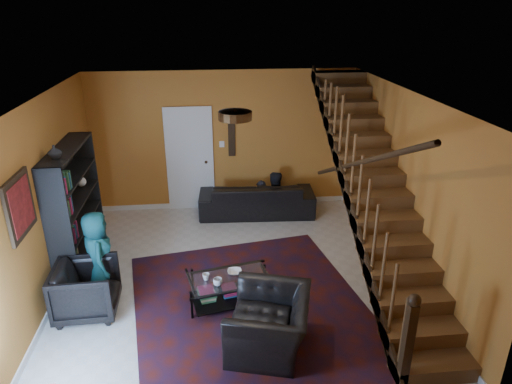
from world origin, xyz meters
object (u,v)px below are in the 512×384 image
at_px(sofa, 257,198).
at_px(coffee_table, 230,289).
at_px(bookshelf, 76,212).
at_px(armchair_right, 269,323).
at_px(armchair_left, 87,290).

distance_m(sofa, coffee_table, 3.06).
xyz_separation_m(bookshelf, coffee_table, (2.29, -1.27, -0.72)).
xyz_separation_m(armchair_right, coffee_table, (-0.43, 0.93, -0.11)).
bearing_deg(armchair_right, bookshelf, -113.34).
bearing_deg(coffee_table, sofa, 76.45).
relative_size(bookshelf, armchair_left, 2.44).
relative_size(sofa, armchair_right, 2.10).
distance_m(sofa, armchair_left, 3.98).
relative_size(bookshelf, sofa, 0.88).
distance_m(armchair_right, coffee_table, 1.03).
bearing_deg(armchair_right, coffee_table, -139.60).
bearing_deg(bookshelf, sofa, 29.47).
height_order(bookshelf, coffee_table, bookshelf).
bearing_deg(armchair_right, armchair_left, -96.00).
xyz_separation_m(armchair_left, armchair_right, (2.37, -0.94, -0.02)).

